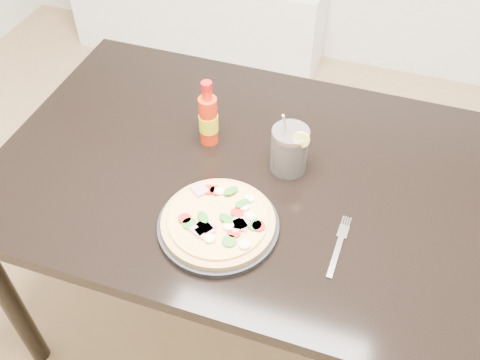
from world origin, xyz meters
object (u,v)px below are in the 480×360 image
(pizza, at_px, (219,221))
(media_console, at_px, (197,13))
(plate, at_px, (218,226))
(cola_cup, at_px, (289,150))
(fork, at_px, (339,244))
(dining_table, at_px, (254,191))
(hot_sauce_bottle, at_px, (208,119))

(pizza, bearing_deg, media_console, 114.35)
(plate, bearing_deg, cola_cup, 67.86)
(cola_cup, distance_m, fork, 0.29)
(dining_table, bearing_deg, pizza, -95.41)
(cola_cup, height_order, fork, cola_cup)
(cola_cup, bearing_deg, dining_table, -153.91)
(plate, bearing_deg, dining_table, 84.04)
(pizza, distance_m, cola_cup, 0.28)
(plate, height_order, cola_cup, cola_cup)
(hot_sauce_bottle, bearing_deg, cola_cup, -7.23)
(plate, distance_m, cola_cup, 0.28)
(plate, relative_size, hot_sauce_bottle, 1.47)
(plate, relative_size, cola_cup, 1.57)
(media_console, bearing_deg, pizza, -65.65)
(hot_sauce_bottle, bearing_deg, plate, -65.15)
(cola_cup, height_order, media_console, cola_cup)
(dining_table, distance_m, hot_sauce_bottle, 0.24)
(plate, height_order, fork, plate)
(pizza, xyz_separation_m, media_console, (-0.80, 1.77, -0.53))
(dining_table, xyz_separation_m, plate, (-0.02, -0.22, 0.09))
(dining_table, height_order, media_console, dining_table)
(pizza, xyz_separation_m, hot_sauce_bottle, (-0.13, 0.29, 0.05))
(fork, relative_size, media_console, 0.13)
(fork, bearing_deg, cola_cup, 132.46)
(dining_table, bearing_deg, hot_sauce_bottle, 155.69)
(media_console, bearing_deg, dining_table, -62.12)
(dining_table, relative_size, plate, 4.76)
(plate, bearing_deg, hot_sauce_bottle, 114.85)
(dining_table, relative_size, cola_cup, 7.48)
(pizza, bearing_deg, fork, 8.50)
(pizza, bearing_deg, hot_sauce_bottle, 115.25)
(plate, xyz_separation_m, hot_sauce_bottle, (-0.13, 0.29, 0.07))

